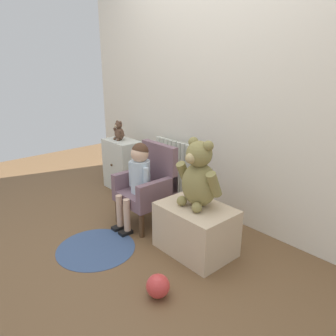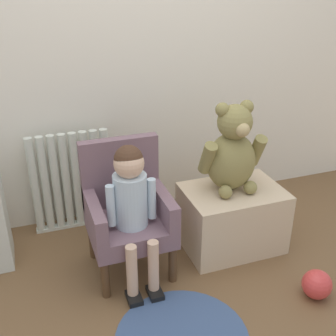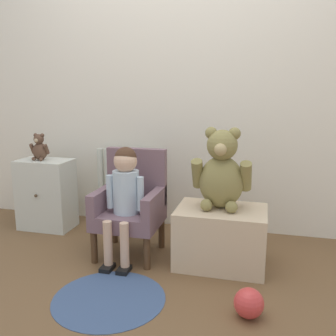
{
  "view_description": "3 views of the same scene",
  "coord_description": "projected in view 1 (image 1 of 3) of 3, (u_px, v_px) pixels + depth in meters",
  "views": [
    {
      "loc": [
        1.9,
        -1.08,
        1.42
      ],
      "look_at": [
        0.05,
        0.55,
        0.58
      ],
      "focal_mm": 35.0,
      "sensor_mm": 36.0,
      "label": 1
    },
    {
      "loc": [
        -0.66,
        -1.32,
        1.51
      ],
      "look_at": [
        0.03,
        0.6,
        0.53
      ],
      "focal_mm": 45.0,
      "sensor_mm": 36.0,
      "label": 2
    },
    {
      "loc": [
        0.63,
        -1.72,
        1.1
      ],
      "look_at": [
        0.03,
        0.6,
        0.6
      ],
      "focal_mm": 40.0,
      "sensor_mm": 36.0,
      "label": 3
    }
  ],
  "objects": [
    {
      "name": "low_bench",
      "position": [
        196.0,
        229.0,
        2.47
      ],
      "size": [
        0.56,
        0.4,
        0.37
      ],
      "primitive_type": "cube",
      "color": "#CEB492",
      "rests_on": "ground_plane"
    },
    {
      "name": "child_figure",
      "position": [
        138.0,
        173.0,
        2.76
      ],
      "size": [
        0.25,
        0.35,
        0.75
      ],
      "color": "silver",
      "rests_on": "ground_plane"
    },
    {
      "name": "child_armchair",
      "position": [
        149.0,
        185.0,
        2.88
      ],
      "size": [
        0.42,
        0.41,
        0.71
      ],
      "color": "#735661",
      "rests_on": "ground_plane"
    },
    {
      "name": "small_teddy_bear",
      "position": [
        119.0,
        132.0,
        3.55
      ],
      "size": [
        0.15,
        0.11,
        0.21
      ],
      "color": "brown",
      "rests_on": "small_dresser"
    },
    {
      "name": "small_dresser",
      "position": [
        122.0,
        165.0,
        3.65
      ],
      "size": [
        0.42,
        0.29,
        0.56
      ],
      "color": "silver",
      "rests_on": "ground_plane"
    },
    {
      "name": "floor_rug",
      "position": [
        96.0,
        248.0,
        2.56
      ],
      "size": [
        0.61,
        0.61,
        0.01
      ],
      "primitive_type": "cylinder",
      "color": "#3B517A",
      "rests_on": "ground_plane"
    },
    {
      "name": "large_teddy_bear",
      "position": [
        199.0,
        177.0,
        2.37
      ],
      "size": [
        0.37,
        0.26,
        0.51
      ],
      "color": "olive",
      "rests_on": "low_bench"
    },
    {
      "name": "ground_plane",
      "position": [
        109.0,
        254.0,
        2.49
      ],
      "size": [
        6.0,
        6.0,
        0.0
      ],
      "primitive_type": "plane",
      "color": "brown"
    },
    {
      "name": "toy_ball",
      "position": [
        158.0,
        286.0,
        2.03
      ],
      "size": [
        0.15,
        0.15,
        0.15
      ],
      "primitive_type": "sphere",
      "color": "#D23C3B",
      "rests_on": "ground_plane"
    },
    {
      "name": "radiator",
      "position": [
        173.0,
        171.0,
        3.36
      ],
      "size": [
        0.5,
        0.05,
        0.63
      ],
      "color": "silver",
      "rests_on": "ground_plane"
    },
    {
      "name": "back_wall",
      "position": [
        218.0,
        84.0,
        2.83
      ],
      "size": [
        3.8,
        0.05,
        2.4
      ],
      "primitive_type": "cube",
      "color": "silver",
      "rests_on": "ground_plane"
    }
  ]
}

